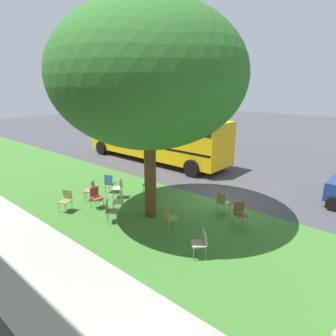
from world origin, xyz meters
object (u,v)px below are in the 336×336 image
Objects in this scene: chair_2 at (96,196)px; chair_5 at (150,183)px; chair_11 at (119,187)px; chair_6 at (223,201)px; chair_3 at (110,209)px; chair_4 at (66,199)px; school_bus at (154,134)px; street_tree at (148,76)px; chair_0 at (91,189)px; chair_8 at (240,212)px; chair_10 at (119,200)px; chair_9 at (201,241)px; chair_1 at (110,182)px; chair_7 at (170,216)px.

chair_2 and chair_5 have the same top height.
chair_6 is at bearing -159.85° from chair_11.
chair_3 is 1.00× the size of chair_6.
chair_4 is 1.00× the size of chair_5.
street_tree is at bearing 132.58° from school_bus.
chair_3 and chair_11 have the same top height.
chair_0 is 2.63m from chair_5.
chair_11 is at bearing 11.85° from chair_8.
street_tree is 8.63× the size of chair_11.
chair_9 is at bearing 173.44° from chair_10.
chair_6 is at bearing -25.53° from chair_8.
chair_6 is at bearing -128.82° from chair_3.
chair_3 is (-2.42, 1.89, 0.00)m from chair_1.
chair_0 is 2.46m from chair_3.
chair_2 is at bearing -122.01° from chair_4.
street_tree is at bearing -152.00° from chair_10.
chair_2 is 1.15m from chair_4.
chair_9 and chair_11 have the same top height.
chair_5 and chair_9 have the same top height.
chair_6 and chair_10 have the same top height.
chair_0 is at bearing -4.45° from chair_9.
street_tree reaches higher than chair_3.
chair_10 is (1.13, 0.60, -4.61)m from street_tree.
chair_4 is 1.00× the size of chair_9.
chair_7 is 3.73m from chair_11.
chair_7 is at bearing -175.92° from chair_10.
chair_11 is at bearing 63.17° from chair_5.
chair_0 and chair_10 have the same top height.
chair_2 and chair_3 have the same top height.
chair_8 is (-3.68, -2.88, 0.00)m from chair_3.
chair_1 is at bearing 38.78° from chair_5.
chair_8 is (-6.01, -2.08, 0.00)m from chair_0.
chair_1 is at bearing -56.65° from chair_2.
chair_6 is 4.04m from chair_10.
chair_5 is 1.00× the size of chair_6.
chair_4 is 1.00× the size of chair_10.
chair_4 is 1.00× the size of chair_11.
chair_8 is at bearing -131.32° from chair_7.
chair_6 is 1.00× the size of chair_9.
chair_5 is (1.66, -1.64, -4.61)m from street_tree.
chair_1 is at bearing -14.16° from chair_9.
chair_10 is (-0.53, 2.24, 0.00)m from chair_5.
chair_4 is 6.70m from chair_8.
chair_5 is 1.00× the size of chair_7.
chair_3 is at bearing 26.10° from chair_7.
chair_7 is at bearing 162.27° from street_tree.
school_bus is (7.01, -6.60, 1.24)m from chair_7.
chair_5 and chair_8 have the same top height.
street_tree is 4.87m from chair_3.
chair_2 is at bearing 23.99° from street_tree.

